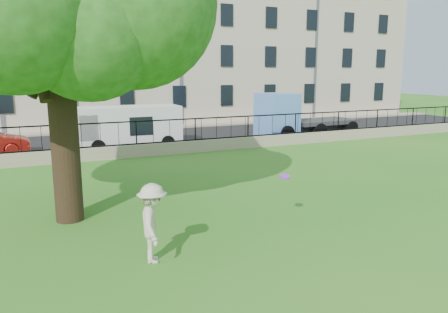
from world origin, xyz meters
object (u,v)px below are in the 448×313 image
frisbee (285,177)px  blue_truck (307,114)px  man (153,223)px  white_van (129,127)px

frisbee → blue_truck: (10.15, 13.34, 0.06)m
man → frisbee: man is taller
white_van → blue_truck: size_ratio=0.81×
white_van → blue_truck: 11.19m
man → blue_truck: bearing=-30.3°
man → white_van: white_van is taller
frisbee → blue_truck: 16.76m
frisbee → man: bearing=-167.8°
white_van → frisbee: bearing=-84.9°
frisbee → white_van: (-1.03, 13.57, -0.20)m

